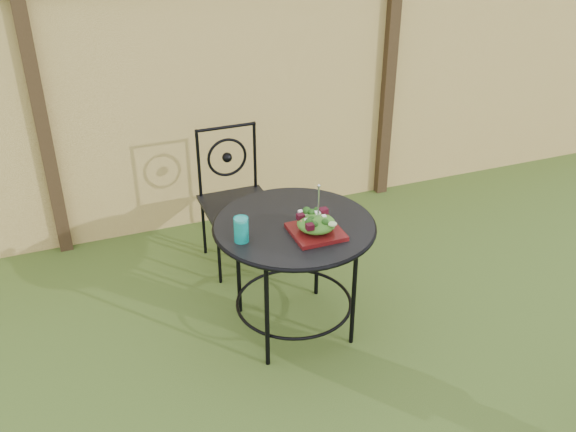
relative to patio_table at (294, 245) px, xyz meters
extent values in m
plane|color=#2D4716|center=(0.07, -0.71, -0.59)|extent=(60.00, 60.00, 0.00)
cube|color=#E6C872|center=(0.07, 1.49, 0.31)|extent=(8.00, 0.05, 1.80)
cube|color=black|center=(-1.23, 1.44, 0.36)|extent=(0.09, 0.09, 1.90)
cube|color=black|center=(1.37, 1.44, 0.36)|extent=(0.09, 0.09, 1.90)
cylinder|color=black|center=(0.00, 0.00, 0.13)|extent=(0.90, 0.90, 0.02)
torus|color=black|center=(0.00, 0.00, 0.12)|extent=(0.92, 0.92, 0.02)
torus|color=black|center=(0.00, 0.00, -0.41)|extent=(0.70, 0.70, 0.02)
cylinder|color=black|center=(0.26, 0.26, -0.23)|extent=(0.03, 0.03, 0.71)
cylinder|color=black|center=(-0.26, 0.26, -0.23)|extent=(0.03, 0.03, 0.71)
cylinder|color=black|center=(-0.26, -0.26, -0.23)|extent=(0.03, 0.03, 0.71)
cylinder|color=black|center=(0.26, -0.26, -0.23)|extent=(0.03, 0.03, 0.71)
cube|color=black|center=(-0.09, 0.81, -0.14)|extent=(0.46, 0.46, 0.03)
cylinder|color=black|center=(-0.09, 1.02, 0.35)|extent=(0.42, 0.02, 0.02)
torus|color=black|center=(-0.09, 1.02, 0.13)|extent=(0.28, 0.02, 0.28)
cylinder|color=black|center=(-0.29, 0.61, -0.37)|extent=(0.02, 0.02, 0.44)
cylinder|color=black|center=(0.11, 0.61, -0.37)|extent=(0.02, 0.02, 0.44)
cylinder|color=black|center=(-0.29, 1.01, -0.37)|extent=(0.02, 0.02, 0.44)
cylinder|color=black|center=(0.11, 1.01, -0.37)|extent=(0.02, 0.02, 0.44)
cylinder|color=black|center=(-0.29, 1.02, 0.11)|extent=(0.02, 0.02, 0.50)
cylinder|color=black|center=(0.11, 1.02, 0.11)|extent=(0.02, 0.02, 0.50)
cube|color=#510E0B|center=(0.07, -0.15, 0.15)|extent=(0.27, 0.27, 0.02)
ellipsoid|color=#235614|center=(0.07, -0.15, 0.20)|extent=(0.21, 0.21, 0.08)
cylinder|color=silver|center=(0.08, -0.15, 0.33)|extent=(0.01, 0.01, 0.18)
cylinder|color=#0D978F|center=(-0.33, -0.07, 0.21)|extent=(0.08, 0.08, 0.14)
camera|label=1|loc=(-1.16, -2.89, 1.92)|focal=40.00mm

